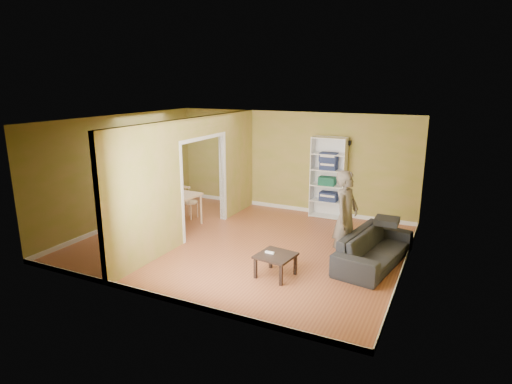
% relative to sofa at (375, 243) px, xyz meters
% --- Properties ---
extents(room_shell, '(6.50, 6.50, 6.50)m').
position_rel_sofa_xyz_m(room_shell, '(-2.70, -0.13, 0.89)').
color(room_shell, '#9F5936').
rests_on(room_shell, ground).
extents(partition, '(0.22, 5.50, 2.60)m').
position_rel_sofa_xyz_m(partition, '(-3.90, -0.13, 0.89)').
color(partition, tan).
rests_on(partition, ground).
extents(wall_speaker, '(0.10, 0.10, 0.10)m').
position_rel_sofa_xyz_m(wall_speaker, '(-1.20, 2.56, 1.49)').
color(wall_speaker, black).
rests_on(wall_speaker, room_shell).
extents(sofa, '(2.27, 1.27, 0.82)m').
position_rel_sofa_xyz_m(sofa, '(0.00, 0.00, 0.00)').
color(sofa, black).
rests_on(sofa, ground).
extents(person, '(0.84, 0.71, 2.08)m').
position_rel_sofa_xyz_m(person, '(-0.53, -0.16, 0.63)').
color(person, slate).
rests_on(person, ground).
extents(bookshelf, '(0.85, 0.37, 2.03)m').
position_rel_sofa_xyz_m(bookshelf, '(-1.64, 2.48, 0.61)').
color(bookshelf, white).
rests_on(bookshelf, ground).
extents(paper_box_navy_a, '(0.43, 0.28, 0.22)m').
position_rel_sofa_xyz_m(paper_box_navy_a, '(-1.60, 2.43, 0.13)').
color(paper_box_navy_a, navy).
rests_on(paper_box_navy_a, bookshelf).
extents(paper_box_teal, '(0.40, 0.26, 0.21)m').
position_rel_sofa_xyz_m(paper_box_teal, '(-1.66, 2.43, 0.52)').
color(paper_box_teal, '#115A4C').
rests_on(paper_box_teal, bookshelf).
extents(paper_box_navy_b, '(0.40, 0.26, 0.21)m').
position_rel_sofa_xyz_m(paper_box_navy_b, '(-1.64, 2.43, 0.92)').
color(paper_box_navy_b, navy).
rests_on(paper_box_navy_b, bookshelf).
extents(paper_box_navy_c, '(0.42, 0.28, 0.22)m').
position_rel_sofa_xyz_m(paper_box_navy_c, '(-1.65, 2.43, 1.14)').
color(paper_box_navy_c, navy).
rests_on(paper_box_navy_c, bookshelf).
extents(coffee_table, '(0.61, 0.61, 0.41)m').
position_rel_sofa_xyz_m(coffee_table, '(-1.46, -1.30, -0.06)').
color(coffee_table, black).
rests_on(coffee_table, ground).
extents(game_controller, '(0.16, 0.04, 0.03)m').
position_rel_sofa_xyz_m(game_controller, '(-1.57, -1.30, 0.02)').
color(game_controller, white).
rests_on(game_controller, coffee_table).
extents(dining_table, '(1.23, 0.82, 0.77)m').
position_rel_sofa_xyz_m(dining_table, '(-4.79, 0.24, 0.28)').
color(dining_table, tan).
rests_on(dining_table, ground).
extents(chair_left, '(0.51, 0.51, 0.88)m').
position_rel_sofa_xyz_m(chair_left, '(-5.61, 0.20, 0.03)').
color(chair_left, '#D6B588').
rests_on(chair_left, ground).
extents(chair_near, '(0.45, 0.45, 0.89)m').
position_rel_sofa_xyz_m(chair_near, '(-4.77, -0.41, 0.04)').
color(chair_near, tan).
rests_on(chair_near, ground).
extents(chair_far, '(0.42, 0.42, 0.86)m').
position_rel_sofa_xyz_m(chair_far, '(-4.72, 0.84, 0.02)').
color(chair_far, tan).
rests_on(chair_far, ground).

